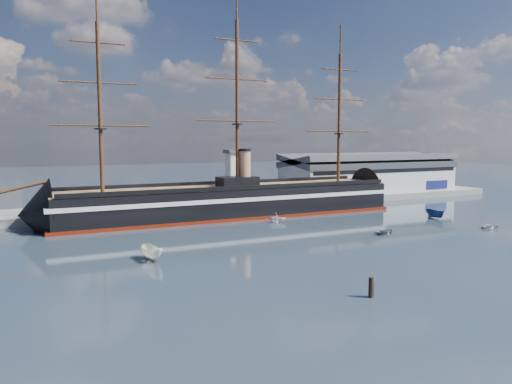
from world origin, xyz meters
name	(u,v)px	position (x,y,z in m)	size (l,w,h in m)	color
ground	(283,227)	(0.00, 40.00, 0.00)	(600.00, 600.00, 0.00)	#203041
quay	(252,206)	(10.00, 76.00, 0.00)	(180.00, 18.00, 2.00)	slate
warehouse	(369,174)	(58.00, 80.00, 7.98)	(63.00, 21.00, 11.60)	#B7BABC
quay_tower	(234,175)	(3.00, 73.00, 9.75)	(5.00, 5.00, 15.00)	silver
warship	(224,201)	(-5.78, 60.00, 4.04)	(112.92, 16.76, 53.94)	black
motorboat_a	(153,261)	(-34.84, 22.66, 0.00)	(7.70, 2.82, 3.08)	white
motorboat_b	(386,234)	(15.45, 23.26, 0.00)	(3.15, 1.26, 1.47)	slate
motorboat_d	(277,222)	(2.26, 46.65, 0.00)	(6.90, 2.99, 2.53)	white
motorboat_e	(491,229)	(40.67, 17.29, 0.00)	(2.76, 1.11, 1.29)	silver
motorboat_f	(435,218)	(41.24, 33.98, 0.00)	(6.92, 2.54, 2.77)	navy
piling_near_left	(371,297)	(-15.42, -8.86, 0.00)	(0.64, 0.64, 3.33)	black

